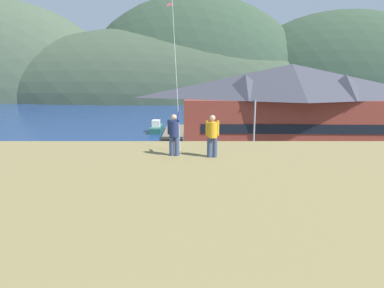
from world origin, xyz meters
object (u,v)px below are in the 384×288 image
object	(u,v)px
parked_car_front_row_red	(309,184)
person_kite_flyer	(174,133)
harbor_lodge	(290,107)
storage_shed_near_lot	(16,173)
parked_car_front_row_silver	(272,210)
parking_light_pole	(253,134)
wharf_dock	(174,133)
parked_car_back_row_right	(237,182)
parked_car_corner_spot	(201,208)
person_companion	(212,135)
parked_car_mid_row_far	(182,181)
parked_car_back_row_left	(371,179)
moored_boat_wharfside	(156,128)

from	to	relation	value
parked_car_front_row_red	person_kite_flyer	size ratio (longest dim) A/B	2.28
harbor_lodge	storage_shed_near_lot	bearing A→B (deg)	-146.83
parked_car_front_row_silver	parking_light_pole	size ratio (longest dim) A/B	0.56
wharf_dock	parked_car_back_row_right	bearing A→B (deg)	-75.82
parked_car_front_row_red	parked_car_corner_spot	bearing A→B (deg)	-151.97
person_companion	parking_light_pole	bearing A→B (deg)	74.31
parked_car_front_row_silver	parked_car_mid_row_far	xyz separation A→B (m)	(-6.39, 6.24, 0.00)
parked_car_front_row_red	parking_light_pole	xyz separation A→B (m)	(-3.88, 5.07, 3.38)
person_kite_flyer	parked_car_mid_row_far	bearing A→B (deg)	90.47
wharf_dock	person_kite_flyer	world-z (taller)	person_kite_flyer
storage_shed_near_lot	person_kite_flyer	bearing A→B (deg)	-41.37
harbor_lodge	wharf_dock	xyz separation A→B (m)	(-15.46, 12.68, -5.65)
storage_shed_near_lot	parked_car_corner_spot	distance (m)	14.90
storage_shed_near_lot	parked_car_back_row_left	distance (m)	29.88
parking_light_pole	harbor_lodge	bearing A→B (deg)	58.31
parked_car_mid_row_far	parking_light_pole	distance (m)	8.69
parked_car_mid_row_far	person_kite_flyer	distance (m)	15.64
parked_car_mid_row_far	moored_boat_wharfside	bearing A→B (deg)	100.16
parking_light_pole	parked_car_back_row_left	bearing A→B (deg)	-20.20
storage_shed_near_lot	wharf_dock	bearing A→B (deg)	70.18
parked_car_back_row_left	harbor_lodge	bearing A→B (deg)	103.90
parked_car_corner_spot	parked_car_back_row_right	distance (m)	6.39
harbor_lodge	moored_boat_wharfside	bearing A→B (deg)	139.97
harbor_lodge	parked_car_mid_row_far	size ratio (longest dim) A/B	6.51
parked_car_back_row_right	person_companion	world-z (taller)	person_companion
wharf_dock	person_kite_flyer	distance (m)	42.02
storage_shed_near_lot	parked_car_mid_row_far	world-z (taller)	storage_shed_near_lot
parked_car_mid_row_far	parked_car_back_row_right	distance (m)	4.81
harbor_lodge	parked_car_front_row_red	size ratio (longest dim) A/B	6.70
person_kite_flyer	person_companion	world-z (taller)	person_kite_flyer
moored_boat_wharfside	parked_car_mid_row_far	world-z (taller)	moored_boat_wharfside
harbor_lodge	parked_car_front_row_silver	size ratio (longest dim) A/B	6.64
parked_car_corner_spot	person_companion	size ratio (longest dim) A/B	2.42
parked_car_corner_spot	parking_light_pole	bearing A→B (deg)	61.92
parked_car_back_row_left	parking_light_pole	distance (m)	11.08
harbor_lodge	storage_shed_near_lot	distance (m)	31.49
parking_light_pole	storage_shed_near_lot	bearing A→B (deg)	-161.23
harbor_lodge	moored_boat_wharfside	distance (m)	25.00
parked_car_corner_spot	parked_car_front_row_silver	bearing A→B (deg)	-4.47
wharf_dock	parked_car_front_row_red	bearing A→B (deg)	-65.37
moored_boat_wharfside	person_companion	bearing A→B (deg)	-80.94
wharf_dock	parked_car_front_row_red	size ratio (longest dim) A/B	3.28
parked_car_back_row_left	person_companion	world-z (taller)	person_companion
parked_car_back_row_right	person_companion	xyz separation A→B (m)	(-3.11, -13.99, 6.77)
harbor_lodge	parking_light_pole	world-z (taller)	harbor_lodge
parked_car_front_row_red	parked_car_back_row_right	size ratio (longest dim) A/B	0.97
storage_shed_near_lot	parked_car_corner_spot	xyz separation A→B (m)	(14.46, -3.24, -1.49)
moored_boat_wharfside	parked_car_back_row_left	world-z (taller)	moored_boat_wharfside
storage_shed_near_lot	parking_light_pole	world-z (taller)	parking_light_pole
wharf_dock	parked_car_front_row_silver	distance (m)	34.52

